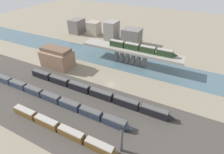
# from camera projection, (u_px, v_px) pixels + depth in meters

# --- Properties ---
(ground_plane) EXTENTS (400.00, 400.00, 0.00)m
(ground_plane) POSITION_uv_depth(u_px,v_px,m) (111.00, 84.00, 93.02)
(ground_plane) COLOR gray
(railbed_yard) EXTENTS (280.00, 42.00, 0.01)m
(railbed_yard) POSITION_uv_depth(u_px,v_px,m) (85.00, 113.00, 75.12)
(railbed_yard) COLOR #423D38
(railbed_yard) RESTS_ON ground
(river_water) EXTENTS (320.00, 22.85, 0.01)m
(river_water) POSITION_uv_depth(u_px,v_px,m) (130.00, 63.00, 113.03)
(river_water) COLOR #47606B
(river_water) RESTS_ON ground
(bridge) EXTENTS (64.52, 9.65, 9.71)m
(bridge) POSITION_uv_depth(u_px,v_px,m) (131.00, 52.00, 108.91)
(bridge) COLOR gray
(bridge) RESTS_ON ground
(train_on_bridge) EXTENTS (42.23, 2.94, 3.88)m
(train_on_bridge) POSITION_uv_depth(u_px,v_px,m) (141.00, 48.00, 104.17)
(train_on_bridge) COLOR #23381E
(train_on_bridge) RESTS_ON bridge
(train_yard_near) EXTENTS (50.63, 2.74, 3.45)m
(train_yard_near) POSITION_uv_depth(u_px,v_px,m) (61.00, 129.00, 65.78)
(train_yard_near) COLOR brown
(train_yard_near) RESTS_ON ground
(train_yard_mid) EXTENTS (90.79, 3.01, 3.53)m
(train_yard_mid) POSITION_uv_depth(u_px,v_px,m) (44.00, 95.00, 82.87)
(train_yard_mid) COLOR #2D384C
(train_yard_mid) RESTS_ON ground
(train_yard_far) EXTENTS (79.98, 2.80, 3.90)m
(train_yard_far) POSITION_uv_depth(u_px,v_px,m) (92.00, 91.00, 84.79)
(train_yard_far) COLOR black
(train_yard_far) RESTS_ON ground
(warehouse_building) EXTENTS (18.50, 11.50, 12.28)m
(warehouse_building) POSITION_uv_depth(u_px,v_px,m) (57.00, 58.00, 106.55)
(warehouse_building) COLOR #937056
(warehouse_building) RESTS_ON ground
(signal_tower) EXTENTS (1.00, 0.96, 12.07)m
(signal_tower) POSITION_uv_depth(u_px,v_px,m) (122.00, 139.00, 56.96)
(signal_tower) COLOR #4C4C51
(signal_tower) RESTS_ON ground
(city_block_far_left) EXTENTS (10.26, 13.14, 12.32)m
(city_block_far_left) POSITION_uv_depth(u_px,v_px,m) (77.00, 26.00, 159.22)
(city_block_far_left) COLOR slate
(city_block_far_left) RESTS_ON ground
(city_block_left) EXTENTS (10.29, 9.53, 11.69)m
(city_block_left) POSITION_uv_depth(u_px,v_px,m) (94.00, 29.00, 154.23)
(city_block_left) COLOR gray
(city_block_left) RESTS_ON ground
(city_block_center) EXTENTS (8.99, 12.34, 15.00)m
(city_block_center) POSITION_uv_depth(u_px,v_px,m) (112.00, 31.00, 144.46)
(city_block_center) COLOR gray
(city_block_center) RESTS_ON ground
(city_block_right) EXTENTS (13.83, 11.71, 12.37)m
(city_block_right) POSITION_uv_depth(u_px,v_px,m) (132.00, 37.00, 136.03)
(city_block_right) COLOR slate
(city_block_right) RESTS_ON ground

